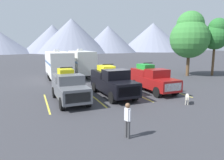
% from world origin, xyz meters
% --- Properties ---
extents(ground_plane, '(240.00, 240.00, 0.00)m').
position_xyz_m(ground_plane, '(0.00, 0.00, 0.00)').
color(ground_plane, '#38383D').
extents(pickup_truck_a, '(2.17, 5.29, 2.52)m').
position_xyz_m(pickup_truck_a, '(-3.91, -0.16, 1.15)').
color(pickup_truck_a, '#595B60').
rests_on(pickup_truck_a, ground).
extents(pickup_truck_b, '(2.27, 5.89, 2.59)m').
position_xyz_m(pickup_truck_b, '(-0.25, 0.28, 1.21)').
color(pickup_truck_b, black).
rests_on(pickup_truck_b, ground).
extents(pickup_truck_c, '(2.16, 5.38, 2.58)m').
position_xyz_m(pickup_truck_c, '(3.72, 0.41, 1.17)').
color(pickup_truck_c, maroon).
rests_on(pickup_truck_c, ground).
extents(lot_stripe_a, '(0.12, 5.50, 0.01)m').
position_xyz_m(lot_stripe_a, '(-5.55, -0.05, 0.00)').
color(lot_stripe_a, gold).
rests_on(lot_stripe_a, ground).
extents(lot_stripe_b, '(0.12, 5.50, 0.01)m').
position_xyz_m(lot_stripe_b, '(-1.85, -0.05, 0.00)').
color(lot_stripe_b, gold).
rests_on(lot_stripe_b, ground).
extents(lot_stripe_c, '(0.12, 5.50, 0.01)m').
position_xyz_m(lot_stripe_c, '(1.85, -0.05, 0.00)').
color(lot_stripe_c, gold).
rests_on(lot_stripe_c, ground).
extents(lot_stripe_d, '(0.12, 5.50, 0.01)m').
position_xyz_m(lot_stripe_d, '(5.55, -0.05, 0.00)').
color(lot_stripe_d, gold).
rests_on(lot_stripe_d, ground).
extents(camper_trailer_a, '(2.59, 8.85, 3.63)m').
position_xyz_m(camper_trailer_a, '(-3.31, 10.57, 1.92)').
color(camper_trailer_a, white).
rests_on(camper_trailer_a, ground).
extents(camper_trailer_b, '(2.45, 7.29, 3.67)m').
position_xyz_m(camper_trailer_b, '(-0.19, 11.39, 1.93)').
color(camper_trailer_b, silver).
rests_on(camper_trailer_b, ground).
extents(person_a, '(0.26, 0.35, 1.66)m').
position_xyz_m(person_a, '(-2.55, -7.40, 0.96)').
color(person_a, '#3F3F42').
rests_on(person_a, ground).
extents(dog, '(0.70, 0.75, 0.69)m').
position_xyz_m(dog, '(3.88, -3.99, 0.47)').
color(dog, beige).
rests_on(dog, ground).
extents(tree_a, '(5.18, 5.18, 8.64)m').
position_xyz_m(tree_a, '(13.53, 6.90, 5.47)').
color(tree_a, brown).
rests_on(tree_a, ground).
extents(tree_b, '(3.47, 3.47, 7.72)m').
position_xyz_m(tree_b, '(16.90, 5.73, 5.57)').
color(tree_b, brown).
rests_on(tree_b, ground).
extents(mountain_ridge, '(166.80, 48.72, 17.64)m').
position_xyz_m(mountain_ridge, '(7.62, 94.47, 7.57)').
color(mountain_ridge, gray).
rests_on(mountain_ridge, ground).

